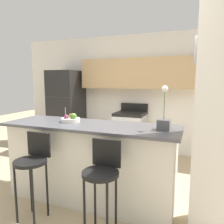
# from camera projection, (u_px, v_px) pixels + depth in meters

# --- Properties ---
(ground_plane) EXTENTS (14.00, 14.00, 0.00)m
(ground_plane) POSITION_uv_depth(u_px,v_px,m) (91.00, 199.00, 2.91)
(ground_plane) COLOR tan
(wall_back) EXTENTS (5.60, 0.38, 2.55)m
(wall_back) POSITION_uv_depth(u_px,v_px,m) (140.00, 86.00, 4.70)
(wall_back) COLOR white
(wall_back) RESTS_ON ground_plane
(pillar_right) EXTENTS (0.38, 0.32, 2.55)m
(pillar_right) POSITION_uv_depth(u_px,v_px,m) (213.00, 109.00, 2.18)
(pillar_right) COLOR white
(pillar_right) RESTS_ON ground_plane
(counter_bar) EXTENTS (2.26, 0.72, 1.02)m
(counter_bar) POSITION_uv_depth(u_px,v_px,m) (90.00, 162.00, 2.84)
(counter_bar) COLOR silver
(counter_bar) RESTS_ON ground_plane
(refrigerator) EXTENTS (0.64, 0.74, 1.79)m
(refrigerator) POSITION_uv_depth(u_px,v_px,m) (67.00, 110.00, 5.05)
(refrigerator) COLOR black
(refrigerator) RESTS_ON ground_plane
(stove_range) EXTENTS (0.61, 0.63, 1.07)m
(stove_range) POSITION_uv_depth(u_px,v_px,m) (130.00, 133.00, 4.62)
(stove_range) COLOR silver
(stove_range) RESTS_ON ground_plane
(bar_stool_left) EXTENTS (0.36, 0.36, 0.98)m
(bar_stool_left) POSITION_uv_depth(u_px,v_px,m) (33.00, 163.00, 2.43)
(bar_stool_left) COLOR black
(bar_stool_left) RESTS_ON ground_plane
(bar_stool_right) EXTENTS (0.36, 0.36, 0.98)m
(bar_stool_right) POSITION_uv_depth(u_px,v_px,m) (102.00, 174.00, 2.13)
(bar_stool_right) COLOR black
(bar_stool_right) RESTS_ON ground_plane
(orchid_vase) EXTENTS (0.14, 0.14, 0.49)m
(orchid_vase) POSITION_uv_depth(u_px,v_px,m) (164.00, 120.00, 2.42)
(orchid_vase) COLOR #4C4C51
(orchid_vase) RESTS_ON counter_bar
(fruit_bowl) EXTENTS (0.25, 0.25, 0.12)m
(fruit_bowl) POSITION_uv_depth(u_px,v_px,m) (71.00, 119.00, 2.92)
(fruit_bowl) COLOR silver
(fruit_bowl) RESTS_ON counter_bar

